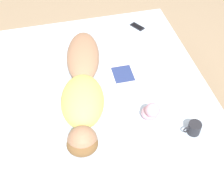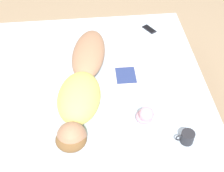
% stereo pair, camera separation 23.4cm
% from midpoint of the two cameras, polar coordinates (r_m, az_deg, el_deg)
% --- Properties ---
extents(ground_plane, '(12.00, 12.00, 0.00)m').
position_cam_midpoint_polar(ground_plane, '(2.88, -5.16, -8.50)').
color(ground_plane, '#9E8466').
extents(bed, '(1.90, 2.12, 0.52)m').
position_cam_midpoint_polar(bed, '(2.68, -5.52, -5.39)').
color(bed, brown).
rests_on(bed, ground_plane).
extents(person, '(0.49, 1.33, 0.23)m').
position_cam_midpoint_polar(person, '(2.40, -8.17, -0.55)').
color(person, '#A37556').
rests_on(person, bed).
extents(open_magazine, '(0.51, 0.28, 0.01)m').
position_cam_midpoint_polar(open_magazine, '(2.64, 2.04, 2.45)').
color(open_magazine, silver).
rests_on(open_magazine, bed).
extents(coffee_mug, '(0.13, 0.09, 0.09)m').
position_cam_midpoint_polar(coffee_mug, '(2.25, 11.90, -7.69)').
color(coffee_mug, '#232328').
rests_on(coffee_mug, bed).
extents(cell_phone, '(0.13, 0.16, 0.01)m').
position_cam_midpoint_polar(cell_phone, '(3.13, 2.48, 10.72)').
color(cell_phone, black).
rests_on(cell_phone, bed).
extents(plush_toy, '(0.12, 0.15, 0.19)m').
position_cam_midpoint_polar(plush_toy, '(2.25, 4.18, -4.86)').
color(plush_toy, '#DB9EB2').
rests_on(plush_toy, bed).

